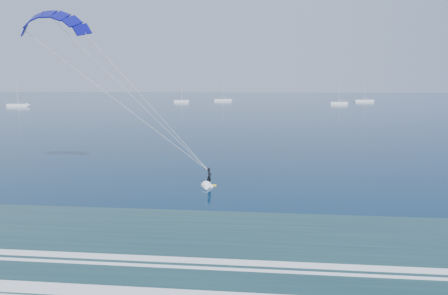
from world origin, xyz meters
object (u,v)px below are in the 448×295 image
Objects in this scene: sailboat_0 at (18,105)px; sailboat_3 at (339,103)px; sailboat_2 at (223,100)px; sailboat_4 at (364,101)px; kitesurfer_rig at (129,93)px; sailboat_1 at (182,101)px.

sailboat_0 is 152.44m from sailboat_3.
sailboat_4 is (80.50, -1.10, 0.00)m from sailboat_2.
kitesurfer_rig is 207.41m from sailboat_4.
sailboat_4 is at bearing 8.73° from sailboat_1.
sailboat_0 is 1.01× the size of sailboat_2.
sailboat_2 reaches higher than sailboat_1.
sailboat_2 is 1.14× the size of sailboat_3.
sailboat_3 is (148.53, 34.32, -0.01)m from sailboat_0.
sailboat_4 reaches higher than sailboat_0.
sailboat_3 reaches higher than sailboat_1.
sailboat_3 is at bearing -124.20° from sailboat_4.
sailboat_4 is at bearing 70.35° from kitesurfer_rig.
kitesurfer_rig reaches higher than sailboat_3.
sailboat_2 is 80.51m from sailboat_4.
sailboat_1 is at bearing 171.50° from sailboat_3.
sailboat_1 is 0.81× the size of sailboat_4.
kitesurfer_rig reaches higher than sailboat_0.
sailboat_4 reaches higher than sailboat_2.
sailboat_1 is 0.96× the size of sailboat_3.
sailboat_0 reaches higher than sailboat_2.
sailboat_4 is (19.03, 28.01, 0.01)m from sailboat_3.
sailboat_4 is at bearing 55.80° from sailboat_3.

